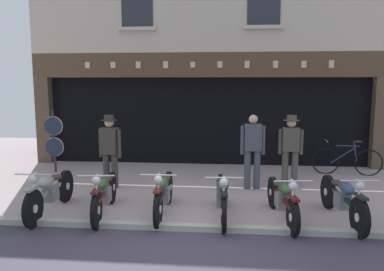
% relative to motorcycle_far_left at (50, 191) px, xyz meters
% --- Properties ---
extents(ground, '(22.32, 22.00, 0.18)m').
position_rel_motorcycle_far_left_xyz_m(ground, '(2.64, -1.63, -0.47)').
color(ground, '#A59192').
extents(shop_facade, '(10.62, 4.42, 6.20)m').
position_rel_motorcycle_far_left_xyz_m(shop_facade, '(2.64, 6.37, 1.27)').
color(shop_facade, black).
rests_on(shop_facade, ground).
extents(motorcycle_far_left, '(0.62, 2.06, 0.92)m').
position_rel_motorcycle_far_left_xyz_m(motorcycle_far_left, '(0.00, 0.00, 0.00)').
color(motorcycle_far_left, black).
rests_on(motorcycle_far_left, ground).
extents(motorcycle_left, '(0.62, 2.03, 0.91)m').
position_rel_motorcycle_far_left_xyz_m(motorcycle_left, '(1.03, 0.03, -0.01)').
color(motorcycle_left, black).
rests_on(motorcycle_left, ground).
extents(motorcycle_center_left, '(0.62, 2.01, 0.92)m').
position_rel_motorcycle_far_left_xyz_m(motorcycle_center_left, '(2.12, 0.15, -0.00)').
color(motorcycle_center_left, black).
rests_on(motorcycle_center_left, ground).
extents(motorcycle_center, '(0.62, 1.98, 0.91)m').
position_rel_motorcycle_far_left_xyz_m(motorcycle_center, '(3.20, 0.07, -0.00)').
color(motorcycle_center, black).
rests_on(motorcycle_center, ground).
extents(motorcycle_center_right, '(0.62, 2.00, 0.90)m').
position_rel_motorcycle_far_left_xyz_m(motorcycle_center_right, '(4.26, 0.04, -0.01)').
color(motorcycle_center_right, black).
rests_on(motorcycle_center_right, ground).
extents(motorcycle_right, '(0.62, 2.08, 0.92)m').
position_rel_motorcycle_far_left_xyz_m(motorcycle_right, '(5.31, 0.09, -0.00)').
color(motorcycle_right, black).
rests_on(motorcycle_right, ground).
extents(salesman_left, '(0.55, 0.36, 1.70)m').
position_rel_motorcycle_far_left_xyz_m(salesman_left, '(0.57, 1.86, 0.52)').
color(salesman_left, '#38332D').
rests_on(salesman_left, ground).
extents(shopkeeper_center, '(0.56, 0.26, 1.72)m').
position_rel_motorcycle_far_left_xyz_m(shopkeeper_center, '(3.86, 2.05, 0.53)').
color(shopkeeper_center, '#3D424C').
rests_on(shopkeeper_center, ground).
extents(salesman_right, '(0.56, 0.36, 1.69)m').
position_rel_motorcycle_far_left_xyz_m(salesman_right, '(4.75, 2.29, 0.52)').
color(salesman_right, '#47423D').
rests_on(salesman_right, ground).
extents(tyre_sign_pole, '(0.52, 0.06, 1.71)m').
position_rel_motorcycle_far_left_xyz_m(tyre_sign_pole, '(-1.43, 3.22, 0.54)').
color(tyre_sign_pole, '#232328').
rests_on(tyre_sign_pole, ground).
extents(advert_board_near, '(0.74, 0.03, 1.12)m').
position_rel_motorcycle_far_left_xyz_m(advert_board_near, '(5.25, 4.75, 1.28)').
color(advert_board_near, silver).
extents(leaning_bicycle, '(1.79, 0.50, 0.95)m').
position_rel_motorcycle_far_left_xyz_m(leaning_bicycle, '(6.47, 3.66, -0.05)').
color(leaning_bicycle, black).
rests_on(leaning_bicycle, ground).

